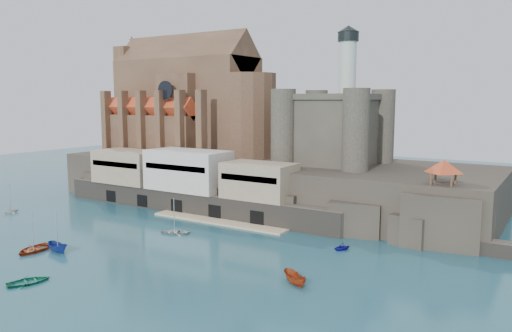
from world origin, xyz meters
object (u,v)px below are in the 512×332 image
at_px(church, 191,106).
at_px(boat_2, 58,251).
at_px(pavilion, 444,168).
at_px(boat_1, 31,251).
at_px(castle_keep, 334,125).
at_px(boat_0, 34,251).

distance_m(church, boat_2, 59.30).
relative_size(pavilion, boat_1, 2.45).
bearing_deg(boat_2, castle_keep, -16.45).
xyz_separation_m(boat_0, boat_2, (3.31, 1.98, 0.00)).
distance_m(boat_0, boat_1, 0.44).
height_order(church, castle_keep, church).
height_order(boat_0, boat_1, boat_0).
height_order(castle_keep, boat_2, castle_keep).
bearing_deg(boat_0, castle_keep, 49.86).
height_order(castle_keep, pavilion, castle_keep).
relative_size(church, boat_0, 7.34).
relative_size(castle_keep, boat_2, 6.08).
bearing_deg(boat_1, castle_keep, 25.45).
distance_m(boat_1, boat_2, 4.26).
height_order(boat_0, boat_2, boat_0).
relative_size(church, boat_1, 17.99).
xyz_separation_m(pavilion, boat_2, (-50.11, -36.78, -12.73)).
relative_size(boat_1, boat_2, 0.54).
bearing_deg(boat_2, church, 25.48).
xyz_separation_m(castle_keep, boat_1, (-27.75, -54.19, -18.31)).
height_order(church, boat_2, church).
bearing_deg(pavilion, boat_2, -143.72).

